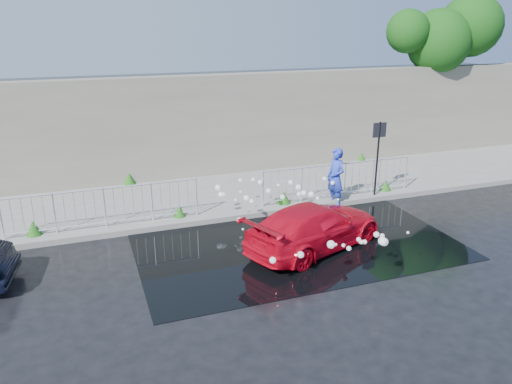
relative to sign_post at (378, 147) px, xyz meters
The scene contains 13 objects.
ground 5.50m from the sign_post, 143.57° to the right, with size 90.00×90.00×0.00m, color black.
pavement 4.90m from the sign_post, 155.66° to the left, with size 30.00×4.00×0.15m, color slate.
curb 4.51m from the sign_post, behind, with size 30.00×0.25×0.16m, color slate.
retaining_wall 5.87m from the sign_post, 135.69° to the left, with size 30.00×0.60×3.50m, color #686458.
puddle 4.59m from the sign_post, 150.42° to the right, with size 8.00×5.00×0.01m, color black.
sign_post is the anchor object (origin of this frame).
tree 7.84m from the sign_post, 36.88° to the left, with size 5.10×2.55×6.46m.
railing_left 8.26m from the sign_post, behind, with size 5.05×0.05×1.10m.
railing_right 1.57m from the sign_post, 168.23° to the left, with size 5.05×0.05×1.10m.
weeds 4.97m from the sign_post, 162.80° to the left, with size 12.17×3.93×0.39m.
water_spray 4.00m from the sign_post, 152.92° to the right, with size 3.62×5.50×1.01m.
red_car 4.37m from the sign_post, 142.93° to the right, with size 1.58×3.89×1.13m, color red.
person 1.69m from the sign_post, behind, with size 0.66×0.44×1.82m, color #273CC4.
Camera 1 is at (-4.40, -9.69, 5.44)m, focal length 35.00 mm.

